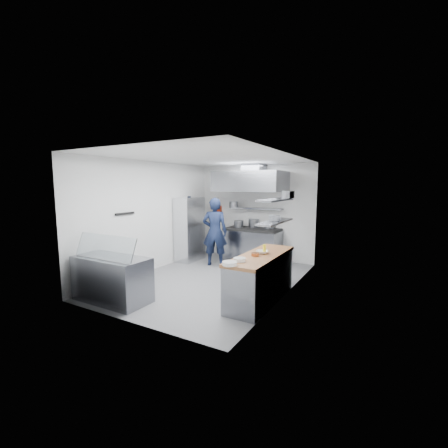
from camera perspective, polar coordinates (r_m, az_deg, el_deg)
The scene contains 35 objects.
floor at distance 7.12m, azimuth -2.40°, elevation -10.57°, with size 5.00×5.00×0.00m, color slate.
ceiling at distance 6.80m, azimuth -2.53°, elevation 12.48°, with size 5.00×5.00×0.00m, color silver.
wall_back at distance 9.03m, azimuth 5.91°, elevation 2.29°, with size 3.60×0.02×2.80m, color white.
wall_front at distance 4.90m, azimuth -18.06°, elevation -2.32°, with size 3.60×0.02×2.80m, color white.
wall_left at distance 7.91m, azimuth -13.62°, elevation 1.41°, with size 5.00×0.02×2.80m, color white.
wall_right at distance 6.08m, azimuth 12.12°, elevation -0.30°, with size 5.00×0.02×2.80m, color white.
gas_range at distance 8.77m, azimuth 5.39°, elevation -4.13°, with size 1.60×0.80×0.90m, color gray.
cooktop at distance 8.68m, azimuth 5.43°, elevation -1.03°, with size 1.57×0.78×0.06m, color black.
stock_pot_left at distance 8.90m, azimuth 2.81°, elevation 0.05°, with size 0.28×0.28×0.20m, color slate.
stock_pot_mid at distance 8.97m, azimuth 5.67°, elevation 0.20°, with size 0.31×0.31×0.24m, color slate.
stock_pot_right at distance 8.76m, azimuth 8.56°, elevation -0.28°, with size 0.28×0.28×0.16m, color slate.
over_range_shelf at distance 8.84m, azimuth 6.11°, elevation 2.96°, with size 1.60×0.30×0.04m, color gray.
shelf_pot_a at distance 8.90m, azimuth 1.85°, elevation 3.74°, with size 0.26×0.26×0.18m, color slate.
extractor_hood at distance 8.43m, azimuth 5.05°, elevation 8.07°, with size 1.90×1.15×0.55m, color gray.
hood_duct at distance 8.65m, azimuth 5.71°, elevation 10.56°, with size 0.55×0.55×0.24m, color slate.
red_firebox at distance 9.54m, azimuth -1.14°, elevation 2.72°, with size 0.22×0.10×0.26m, color #B02A0E.
chef at distance 8.18m, azimuth -1.76°, elevation -1.50°, with size 0.68×0.45×1.87m, color #111A35.
wire_rack at distance 8.78m, azimuth -6.56°, elevation -0.98°, with size 0.50×0.90×1.85m, color silver.
rack_bin_a at distance 8.61m, azimuth -7.51°, elevation -2.01°, with size 0.15×0.19×0.17m, color white.
rack_bin_b at distance 8.77m, azimuth -6.44°, elevation 1.48°, with size 0.12×0.16×0.14m, color yellow.
rack_jar at distance 8.61m, azimuth -6.64°, elevation 4.71°, with size 0.10×0.10×0.18m, color black.
knife_strip at distance 7.25m, azimuth -18.35°, elevation 1.90°, with size 0.04×0.55×0.05m, color black.
prep_counter_base at distance 5.84m, azimuth 7.03°, elevation -10.36°, with size 0.62×2.00×0.84m, color gray.
prep_counter_top at distance 5.72m, azimuth 7.10°, elevation -6.06°, with size 0.65×2.04×0.06m, color #9B673D.
plate_stack_a at distance 4.92m, azimuth 1.11°, elevation -7.52°, with size 0.25×0.25×0.06m, color white.
plate_stack_b at distance 5.17m, azimuth 2.98°, elevation -6.78°, with size 0.21×0.21×0.06m, color white.
copper_pan at distance 5.57m, azimuth 5.93°, elevation -5.80°, with size 0.14×0.14×0.06m, color #B46432.
squeeze_bottle at distance 5.74m, azimuth 7.69°, elevation -4.79°, with size 0.06×0.06×0.18m, color yellow.
mixing_bowl at distance 5.79m, azimuth 7.27°, elevation -5.31°, with size 0.24×0.24×0.06m, color white.
wall_shelf_lower at distance 5.83m, azimuth 9.77°, elevation 0.43°, with size 0.30×1.30×0.04m, color gray.
wall_shelf_upper at distance 5.80m, azimuth 9.86°, elevation 4.56°, with size 0.30×1.30×0.04m, color gray.
shelf_pot_c at distance 5.81m, azimuth 9.59°, elevation 1.10°, with size 0.23×0.23×0.10m, color slate.
shelf_pot_d at distance 6.19m, azimuth 12.09°, elevation 5.51°, with size 0.25×0.25×0.14m, color slate.
display_case at distance 6.17m, azimuth -20.55°, elevation -9.78°, with size 1.50×0.70×0.85m, color gray.
display_glass at distance 5.94m, azimuth -21.71°, elevation -4.07°, with size 1.47×0.02×0.45m, color silver.
Camera 1 is at (3.57, -5.76, 2.20)m, focal length 24.00 mm.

